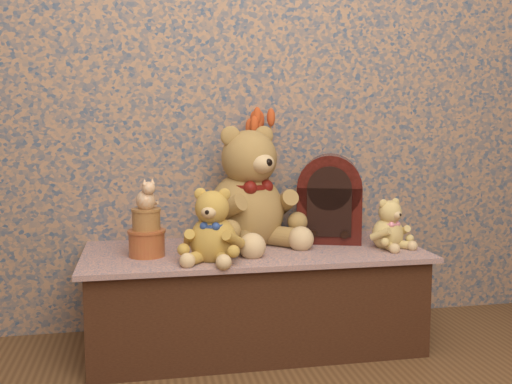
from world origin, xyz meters
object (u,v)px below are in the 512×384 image
(teddy_large, at_px, (246,181))
(biscuit_tin_lower, at_px, (147,243))
(ceramic_vase, at_px, (260,218))
(cathedral_radio, at_px, (330,198))
(teddy_medium, at_px, (213,222))
(cat_figurine, at_px, (146,193))
(teddy_small, at_px, (388,221))

(teddy_large, distance_m, biscuit_tin_lower, 0.49)
(ceramic_vase, bearing_deg, cathedral_radio, -15.23)
(teddy_large, height_order, biscuit_tin_lower, teddy_large)
(teddy_medium, distance_m, cathedral_radio, 0.60)
(ceramic_vase, xyz_separation_m, biscuit_tin_lower, (-0.49, -0.23, -0.05))
(ceramic_vase, bearing_deg, teddy_large, -134.22)
(teddy_large, height_order, ceramic_vase, teddy_large)
(ceramic_vase, relative_size, cat_figurine, 1.56)
(teddy_large, relative_size, cathedral_radio, 1.42)
(teddy_small, height_order, cathedral_radio, cathedral_radio)
(cathedral_radio, bearing_deg, biscuit_tin_lower, -150.17)
(teddy_medium, xyz_separation_m, cat_figurine, (-0.24, 0.11, 0.10))
(biscuit_tin_lower, bearing_deg, teddy_small, -1.91)
(teddy_large, relative_size, teddy_medium, 1.83)
(teddy_small, height_order, ceramic_vase, teddy_small)
(teddy_medium, bearing_deg, cat_figurine, 175.38)
(ceramic_vase, bearing_deg, teddy_medium, -125.78)
(teddy_small, xyz_separation_m, cat_figurine, (-0.97, 0.03, 0.13))
(biscuit_tin_lower, xyz_separation_m, cat_figurine, (0.00, 0.00, 0.19))
(biscuit_tin_lower, bearing_deg, ceramic_vase, 25.11)
(cathedral_radio, xyz_separation_m, ceramic_vase, (-0.29, 0.08, -0.09))
(cathedral_radio, relative_size, ceramic_vase, 1.97)
(biscuit_tin_lower, bearing_deg, teddy_large, 20.09)
(teddy_small, relative_size, ceramic_vase, 1.15)
(teddy_medium, relative_size, biscuit_tin_lower, 2.13)
(cathedral_radio, bearing_deg, cat_figurine, -150.17)
(cat_figurine, bearing_deg, cathedral_radio, -11.36)
(teddy_small, distance_m, ceramic_vase, 0.55)
(teddy_large, relative_size, biscuit_tin_lower, 3.88)
(teddy_large, xyz_separation_m, teddy_medium, (-0.17, -0.27, -0.12))
(teddy_medium, xyz_separation_m, cathedral_radio, (0.54, 0.27, 0.04))
(teddy_small, xyz_separation_m, ceramic_vase, (-0.48, 0.26, -0.01))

